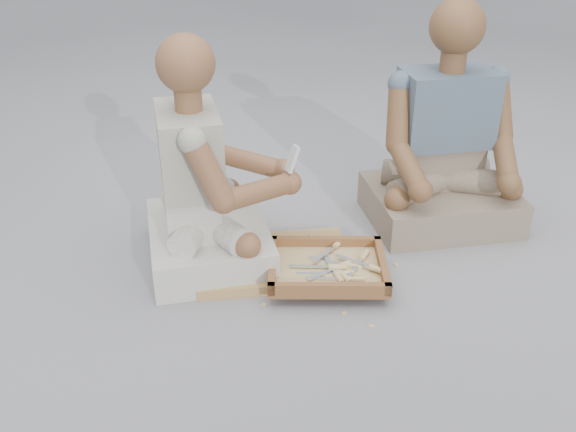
{
  "coord_description": "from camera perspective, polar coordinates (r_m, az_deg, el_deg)",
  "views": [
    {
      "loc": [
        -0.29,
        -1.98,
        1.41
      ],
      "look_at": [
        -0.13,
        0.08,
        0.3
      ],
      "focal_mm": 40.0,
      "sensor_mm": 36.0,
      "label": 1
    }
  ],
  "objects": [
    {
      "name": "wood_chip_9",
      "position": [
        2.44,
        5.16,
        -7.16
      ],
      "size": [
        0.02,
        0.02,
        0.0
      ],
      "primitive_type": "cube",
      "rotation": [
        0.0,
        0.0,
        1.0
      ],
      "color": "#D9B880",
      "rests_on": "ground"
    },
    {
      "name": "wood_chip_5",
      "position": [
        2.68,
        -2.06,
        -3.4
      ],
      "size": [
        0.02,
        0.02,
        0.0
      ],
      "primitive_type": "cube",
      "rotation": [
        0.0,
        0.0,
        1.09
      ],
      "color": "#D9B880",
      "rests_on": "ground"
    },
    {
      "name": "mobile_phone",
      "position": [
        2.47,
        0.39,
        5.11
      ],
      "size": [
        0.06,
        0.06,
        0.11
      ],
      "rotation": [
        -0.35,
        0.0,
        -1.23
      ],
      "color": "silver",
      "rests_on": "craftsman"
    },
    {
      "name": "tool_tray",
      "position": [
        2.49,
        3.51,
        -4.62
      ],
      "size": [
        0.48,
        0.4,
        0.06
      ],
      "rotation": [
        0.0,
        0.0,
        -0.08
      ],
      "color": "brown",
      "rests_on": "carved_panel"
    },
    {
      "name": "companion",
      "position": [
        2.9,
        13.75,
        5.46
      ],
      "size": [
        0.68,
        0.57,
        0.98
      ],
      "rotation": [
        0.0,
        0.0,
        3.25
      ],
      "color": "gray",
      "rests_on": "ground"
    },
    {
      "name": "wood_chip_3",
      "position": [
        2.65,
        9.57,
        -4.31
      ],
      "size": [
        0.02,
        0.02,
        0.0
      ],
      "primitive_type": "cube",
      "rotation": [
        0.0,
        0.0,
        1.98
      ],
      "color": "#D9B880",
      "rests_on": "ground"
    },
    {
      "name": "wood_chip_4",
      "position": [
        2.3,
        7.46,
        -9.69
      ],
      "size": [
        0.02,
        0.02,
        0.0
      ],
      "primitive_type": "cube",
      "rotation": [
        0.0,
        0.0,
        2.68
      ],
      "color": "#D9B880",
      "rests_on": "ground"
    },
    {
      "name": "chisel_8",
      "position": [
        2.47,
        7.55,
        -4.59
      ],
      "size": [
        0.18,
        0.16,
        0.02
      ],
      "rotation": [
        0.0,
        0.0,
        -0.7
      ],
      "color": "silver",
      "rests_on": "tool_tray"
    },
    {
      "name": "wood_chip_10",
      "position": [
        2.69,
        -0.78,
        -3.31
      ],
      "size": [
        0.02,
        0.02,
        0.0
      ],
      "primitive_type": "cube",
      "rotation": [
        0.0,
        0.0,
        1.04
      ],
      "color": "#D9B880",
      "rests_on": "ground"
    },
    {
      "name": "wood_chip_8",
      "position": [
        2.79,
        2.07,
        -2.03
      ],
      "size": [
        0.02,
        0.02,
        0.0
      ],
      "primitive_type": "cube",
      "rotation": [
        0.0,
        0.0,
        0.01
      ],
      "color": "#D9B880",
      "rests_on": "ground"
    },
    {
      "name": "wood_chip_0",
      "position": [
        2.5,
        2.78,
        -5.98
      ],
      "size": [
        0.02,
        0.02,
        0.0
      ],
      "primitive_type": "cube",
      "rotation": [
        0.0,
        0.0,
        1.43
      ],
      "color": "#D9B880",
      "rests_on": "ground"
    },
    {
      "name": "chisel_7",
      "position": [
        2.44,
        4.86,
        -5.19
      ],
      "size": [
        0.09,
        0.21,
        0.02
      ],
      "rotation": [
        0.0,
        0.0,
        -1.23
      ],
      "color": "silver",
      "rests_on": "tool_tray"
    },
    {
      "name": "wood_chip_7",
      "position": [
        2.36,
        5.05,
        -8.58
      ],
      "size": [
        0.02,
        0.02,
        0.0
      ],
      "primitive_type": "cube",
      "rotation": [
        0.0,
        0.0,
        3.09
      ],
      "color": "#D9B880",
      "rests_on": "ground"
    },
    {
      "name": "carved_panel",
      "position": [
        2.6,
        -1.27,
        -4.06
      ],
      "size": [
        0.64,
        0.45,
        0.04
      ],
      "primitive_type": "cube",
      "rotation": [
        0.0,
        0.0,
        0.06
      ],
      "color": "olive",
      "rests_on": "ground"
    },
    {
      "name": "ground",
      "position": [
        2.45,
        3.15,
        -6.92
      ],
      "size": [
        60.0,
        60.0,
        0.0
      ],
      "primitive_type": "plane",
      "color": "#95959A",
      "rests_on": "ground"
    },
    {
      "name": "wood_chip_6",
      "position": [
        2.68,
        2.91,
        -3.53
      ],
      "size": [
        0.02,
        0.02,
        0.0
      ],
      "primitive_type": "cube",
      "rotation": [
        0.0,
        0.0,
        1.07
      ],
      "color": "#D9B880",
      "rests_on": "ground"
    },
    {
      "name": "wood_chip_1",
      "position": [
        2.39,
        -2.18,
        -7.86
      ],
      "size": [
        0.02,
        0.02,
        0.0
      ],
      "primitive_type": "cube",
      "rotation": [
        0.0,
        0.0,
        2.73
      ],
      "color": "#D9B880",
      "rests_on": "ground"
    },
    {
      "name": "chisel_6",
      "position": [
        2.5,
        5.39,
        -4.36
      ],
      "size": [
        0.21,
        0.11,
        0.02
      ],
      "rotation": [
        0.0,
        0.0,
        -0.45
      ],
      "color": "silver",
      "rests_on": "tool_tray"
    },
    {
      "name": "chisel_5",
      "position": [
        2.48,
        3.92,
        -4.53
      ],
      "size": [
        0.22,
        0.04,
        0.02
      ],
      "rotation": [
        0.0,
        0.0,
        -0.11
      ],
      "color": "silver",
      "rests_on": "tool_tray"
    },
    {
      "name": "chisel_1",
      "position": [
        2.61,
        4.32,
        -2.57
      ],
      "size": [
        0.16,
        0.18,
        0.02
      ],
      "rotation": [
        0.0,
        0.0,
        0.86
      ],
      "color": "silver",
      "rests_on": "tool_tray"
    },
    {
      "name": "wood_chip_2",
      "position": [
        2.72,
        1.75,
        -2.93
      ],
      "size": [
        0.02,
        0.02,
        0.0
      ],
      "primitive_type": "cube",
      "rotation": [
        0.0,
        0.0,
        1.0
      ],
      "color": "#D9B880",
      "rests_on": "ground"
    },
    {
      "name": "craftsman",
      "position": [
        2.53,
        -7.45,
        2.36
      ],
      "size": [
        0.65,
        0.65,
        0.92
      ],
      "rotation": [
        0.0,
        0.0,
        -1.42
      ],
      "color": "silver",
      "rests_on": "ground"
    },
    {
      "name": "chisel_2",
      "position": [
        2.54,
        6.62,
        -3.74
      ],
      "size": [
        0.13,
        0.2,
        0.02
      ],
      "rotation": [
        0.0,
        0.0,
        1.04
      ],
      "color": "silver",
      "rests_on": "tool_tray"
    },
    {
      "name": "chisel_9",
      "position": [
        2.43,
        4.36,
        -5.23
      ],
      "size": [
        0.06,
        0.22,
        0.02
      ],
      "rotation": [
        0.0,
        0.0,
        -1.36
      ],
      "color": "silver",
      "rests_on": "tool_tray"
    },
    {
      "name": "chisel_4",
      "position": [
        2.42,
        5.46,
        -5.63
      ],
      "size": [
        0.22,
        0.05,
        0.02
      ],
      "rotation": [
        0.0,
        0.0,
        -0.14
      ],
      "color": "silver",
      "rests_on": "tool_tray"
    },
    {
      "name": "chisel_3",
      "position": [
        2.45,
        4.57,
        -5.1
      ],
      "size": [
        0.22,
        0.03,
        0.02
      ],
      "rotation": [
        0.0,
        0.0,
        -0.07
      ],
      "color": "silver",
      "rests_on": "tool_tray"
    },
    {
      "name": "chisel_0",
      "position": [
        2.49,
        4.77,
        -4.42
      ],
      "size": [
        0.2,
        0.13,
        0.02
      ],
      "rotation": [
        0.0,
        0.0,
        0.56
      ],
      "color": "silver",
      "rests_on": "tool_tray"
    }
  ]
}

